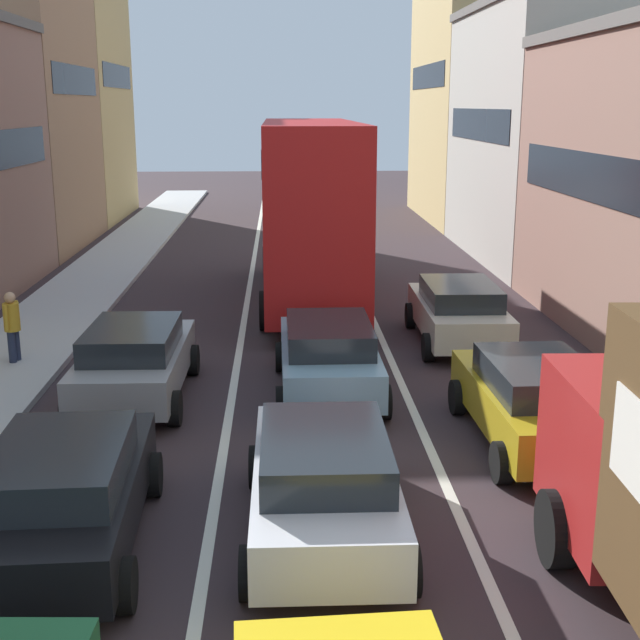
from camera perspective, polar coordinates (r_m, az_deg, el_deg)
sidewalk_left at (r=24.70m, az=-16.63°, el=0.95°), size 2.60×64.00×0.14m
lane_stripe_left at (r=24.01m, az=-4.96°, el=0.96°), size 0.16×60.00×0.01m
lane_stripe_right at (r=24.11m, az=3.14°, el=1.05°), size 0.16×60.00×0.01m
building_row_right at (r=28.31m, az=19.86°, el=12.89°), size 7.20×43.90×12.69m
sedan_centre_lane_second at (r=11.16m, az=0.25°, el=-10.71°), size 2.08×4.31×1.49m
wagon_left_lane_second at (r=11.28m, az=-16.83°, el=-11.06°), size 2.18×4.36×1.49m
hatchback_centre_lane_third at (r=16.46m, az=0.57°, el=-2.36°), size 2.08×4.31×1.49m
sedan_left_lane_third at (r=16.54m, az=-12.34°, el=-2.62°), size 2.11×4.32×1.49m
sedan_right_lane_behind_truck at (r=14.48m, az=14.20°, el=-5.18°), size 2.13×4.34×1.49m
wagon_right_lane_far at (r=20.22m, az=9.29°, el=0.61°), size 2.12×4.33×1.49m
bus_mid_queue_primary at (r=24.01m, az=-0.67°, el=7.87°), size 2.83×10.51×5.06m
pedestrian_mid_sidewalk at (r=19.26m, az=-19.98°, el=-0.31°), size 0.34×0.53×1.66m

